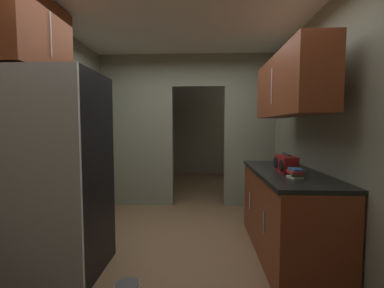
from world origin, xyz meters
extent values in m
plane|color=brown|center=(0.00, 0.00, 0.00)|extent=(20.00, 20.00, 0.00)
cube|color=silver|center=(0.00, 0.53, 2.67)|extent=(3.45, 7.52, 0.06)
cube|color=gray|center=(-0.89, 1.76, 1.32)|extent=(1.27, 0.12, 2.64)
cube|color=gray|center=(1.09, 1.76, 1.32)|extent=(0.87, 0.12, 2.64)
cube|color=gray|center=(0.20, 1.76, 2.37)|extent=(0.91, 0.12, 0.55)
cube|color=gray|center=(0.00, 4.89, 1.32)|extent=(3.05, 0.10, 2.64)
cube|color=gray|center=(-1.47, 3.32, 1.32)|extent=(0.10, 3.13, 2.64)
cube|color=gray|center=(1.47, 3.32, 1.32)|extent=(0.10, 3.13, 2.64)
cube|color=gray|center=(-1.57, -0.37, 1.32)|extent=(0.10, 4.26, 2.64)
cube|color=gray|center=(1.57, -0.37, 1.32)|extent=(0.10, 4.26, 2.64)
cube|color=black|center=(-1.09, -0.44, 0.95)|extent=(0.81, 0.74, 1.90)
cube|color=#B7BABC|center=(-1.09, -0.83, 0.95)|extent=(0.81, 0.03, 1.90)
cube|color=brown|center=(1.19, 0.00, 0.44)|extent=(0.63, 1.71, 0.88)
cube|color=black|center=(1.19, 0.00, 0.90)|extent=(0.67, 1.71, 0.04)
cylinder|color=#B7BABC|center=(0.86, -0.37, 0.49)|extent=(0.01, 0.01, 0.22)
cylinder|color=#B7BABC|center=(0.86, 0.38, 0.49)|extent=(0.01, 0.01, 0.22)
cube|color=brown|center=(1.19, 0.00, 1.83)|extent=(0.34, 1.53, 0.64)
cylinder|color=#B7BABC|center=(1.01, 0.00, 1.83)|extent=(0.01, 0.01, 0.38)
cube|color=brown|center=(-1.34, -0.36, 2.28)|extent=(0.34, 0.89, 0.69)
cylinder|color=#B7BABC|center=(-1.16, -0.36, 2.28)|extent=(0.01, 0.01, 0.42)
cube|color=maroon|center=(1.16, -0.06, 1.01)|extent=(0.15, 0.34, 0.17)
cylinder|color=#262626|center=(1.16, -0.06, 1.11)|extent=(0.02, 0.24, 0.02)
cylinder|color=black|center=(1.08, -0.16, 1.01)|extent=(0.01, 0.12, 0.12)
cylinder|color=black|center=(1.08, 0.04, 1.01)|extent=(0.01, 0.12, 0.12)
cube|color=beige|center=(1.14, -0.39, 0.93)|extent=(0.13, 0.15, 0.02)
cube|color=#388C47|center=(1.15, -0.38, 0.95)|extent=(0.11, 0.13, 0.02)
cube|color=red|center=(1.14, -0.38, 0.98)|extent=(0.11, 0.16, 0.03)
cube|color=#2D609E|center=(1.15, -0.37, 1.00)|extent=(0.11, 0.14, 0.02)
cylinder|color=#4C4C51|center=(-0.31, -0.90, 0.18)|extent=(0.19, 0.19, 0.01)
camera|label=1|loc=(0.28, -2.82, 1.41)|focal=24.30mm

